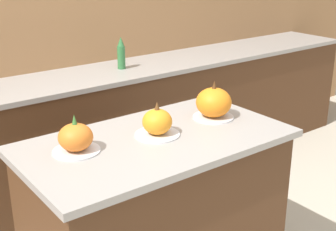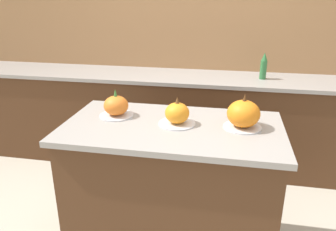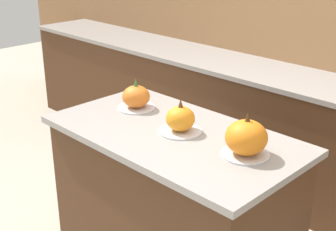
{
  "view_description": "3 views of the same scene",
  "coord_description": "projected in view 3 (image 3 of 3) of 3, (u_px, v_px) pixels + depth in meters",
  "views": [
    {
      "loc": [
        -1.21,
        -1.69,
        1.83
      ],
      "look_at": [
        0.05,
        -0.02,
        1.06
      ],
      "focal_mm": 50.0,
      "sensor_mm": 36.0,
      "label": 1
    },
    {
      "loc": [
        0.32,
        -1.78,
        1.7
      ],
      "look_at": [
        -0.03,
        0.04,
        1.0
      ],
      "focal_mm": 35.0,
      "sensor_mm": 36.0,
      "label": 2
    },
    {
      "loc": [
        1.5,
        -1.54,
        1.91
      ],
      "look_at": [
        -0.07,
        0.03,
        1.02
      ],
      "focal_mm": 50.0,
      "sensor_mm": 36.0,
      "label": 3
    }
  ],
  "objects": [
    {
      "name": "pumpkin_cake_left",
      "position": [
        136.0,
        98.0,
        2.63
      ],
      "size": [
        0.22,
        0.22,
        0.18
      ],
      "color": "silver",
      "rests_on": "kitchen_island"
    },
    {
      "name": "pumpkin_cake_center",
      "position": [
        180.0,
        120.0,
        2.33
      ],
      "size": [
        0.22,
        0.22,
        0.17
      ],
      "color": "silver",
      "rests_on": "kitchen_island"
    },
    {
      "name": "pumpkin_cake_right",
      "position": [
        246.0,
        138.0,
        2.08
      ],
      "size": [
        0.22,
        0.22,
        0.21
      ],
      "color": "silver",
      "rests_on": "kitchen_island"
    },
    {
      "name": "wall_back",
      "position": [
        334.0,
        28.0,
        3.32
      ],
      "size": [
        8.0,
        0.06,
        2.5
      ],
      "color": "#9E7047",
      "rests_on": "ground_plane"
    },
    {
      "name": "kitchen_island",
      "position": [
        173.0,
        212.0,
        2.53
      ],
      "size": [
        1.31,
        0.72,
        0.95
      ],
      "color": "#4C2D19",
      "rests_on": "ground_plane"
    },
    {
      "name": "back_counter",
      "position": [
        299.0,
        141.0,
        3.39
      ],
      "size": [
        6.0,
        0.6,
        0.94
      ],
      "color": "#4C2D19",
      "rests_on": "ground_plane"
    }
  ]
}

